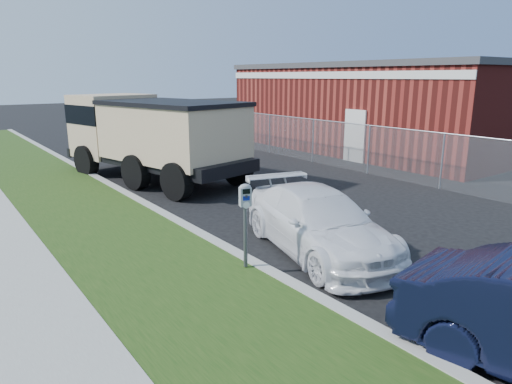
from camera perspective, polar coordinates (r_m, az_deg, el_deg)
ground at (r=10.78m, az=9.22°, el=-5.13°), size 120.00×120.00×0.00m
streetside at (r=9.87m, az=-23.82°, el=-7.63°), size 6.12×50.00×0.15m
chainlink_fence at (r=19.51m, az=7.18°, el=7.42°), size 0.06×30.06×30.00m
brick_building at (r=24.54m, az=16.02°, el=10.39°), size 9.20×14.20×4.17m
parking_meter at (r=8.13m, az=-1.35°, el=-1.94°), size 0.25×0.20×1.56m
white_wagon at (r=9.49m, az=7.56°, el=-3.67°), size 2.82×4.74×1.29m
dump_truck at (r=16.46m, az=-13.15°, el=7.19°), size 4.31×7.78×2.89m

